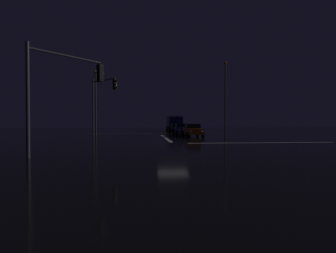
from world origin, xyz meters
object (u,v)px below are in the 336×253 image
sedan_black (177,128)px  streetlamp_right_near (225,93)px  box_truck (174,122)px  traffic_signal_sw (64,82)px  streetlamp_left_near (96,98)px  traffic_signal_nw (102,97)px  sedan_blue (181,129)px  sedan_orange (193,130)px

sedan_black → streetlamp_right_near: (5.56, -9.07, 4.95)m
box_truck → traffic_signal_sw: (-10.23, -36.52, 2.25)m
streetlamp_left_near → traffic_signal_nw: bearing=-73.9°
sedan_blue → box_truck: (0.53, 14.22, 0.91)m
sedan_black → streetlamp_left_near: size_ratio=0.51×
streetlamp_right_near → traffic_signal_sw: bearing=-127.7°
streetlamp_right_near → streetlamp_left_near: (-17.46, 0.00, -0.79)m
box_truck → streetlamp_left_near: size_ratio=0.97×
traffic_signal_sw → traffic_signal_nw: size_ratio=0.87×
sedan_blue → traffic_signal_nw: bearing=-138.7°
sedan_black → box_truck: box_truck is taller
traffic_signal_sw → streetlamp_right_near: size_ratio=0.57×
traffic_signal_sw → sedan_orange: bearing=57.9°
sedan_orange → sedan_black: (-0.31, 12.78, 0.00)m
sedan_black → box_truck: 7.59m
sedan_blue → sedan_orange: bearing=-85.5°
sedan_orange → streetlamp_left_near: (-12.21, 3.71, 4.16)m
sedan_blue → traffic_signal_nw: traffic_signal_nw is taller
sedan_orange → sedan_black: 12.78m
sedan_black → streetlamp_left_near: streetlamp_left_near is taller
sedan_orange → traffic_signal_sw: traffic_signal_sw is taller
box_truck → streetlamp_left_near: (-12.26, -16.60, 3.25)m
sedan_blue → sedan_black: size_ratio=1.00×
traffic_signal_nw → sedan_black: bearing=56.8°
traffic_signal_sw → sedan_black: bearing=71.2°
sedan_black → streetlamp_right_near: size_ratio=0.43×
sedan_orange → sedan_black: same height
traffic_signal_nw → streetlamp_left_near: streetlamp_left_near is taller
sedan_black → sedan_orange: bearing=-88.6°
box_truck → streetlamp_left_near: streetlamp_left_near is taller
sedan_orange → traffic_signal_nw: (-10.39, -2.62, 3.67)m
box_truck → sedan_orange: bearing=-90.1°
traffic_signal_nw → streetlamp_right_near: bearing=22.0°
sedan_orange → sedan_black: size_ratio=1.00×
sedan_black → traffic_signal_nw: size_ratio=0.66×
traffic_signal_sw → streetlamp_left_near: bearing=95.8°
sedan_orange → streetlamp_left_near: 13.42m
sedan_blue → streetlamp_right_near: size_ratio=0.43×
sedan_blue → streetlamp_right_near: streetlamp_right_near is taller
sedan_orange → sedan_blue: 6.10m
traffic_signal_nw → streetlamp_left_near: size_ratio=0.76×
sedan_blue → traffic_signal_sw: size_ratio=0.76×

